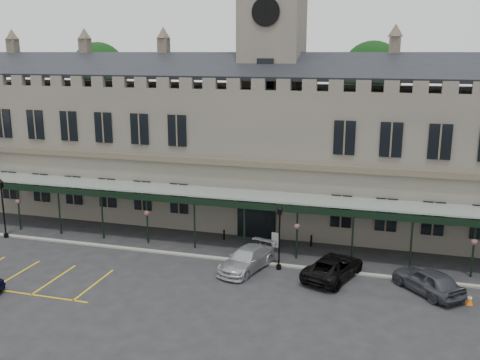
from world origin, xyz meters
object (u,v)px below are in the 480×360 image
(car_van, at_px, (333,267))
(sign_board, at_px, (276,240))
(clock_tower, at_px, (272,73))
(car_taxi, at_px, (247,259))
(lamp_post_mid, at_px, (279,231))
(station_building, at_px, (271,150))
(car_right_a, at_px, (428,280))
(lamp_post_left, at_px, (3,203))
(traffic_cone, at_px, (470,300))

(car_van, bearing_deg, sign_board, -23.62)
(clock_tower, relative_size, car_taxi, 4.67)
(sign_board, bearing_deg, car_taxi, -92.22)
(car_taxi, bearing_deg, lamp_post_mid, 34.67)
(station_building, bearing_deg, clock_tower, 90.00)
(lamp_post_mid, xyz_separation_m, car_van, (3.84, -0.42, -2.05))
(station_building, xyz_separation_m, lamp_post_mid, (3.16, -11.01, -3.65))
(clock_tower, height_order, car_van, clock_tower)
(car_right_a, bearing_deg, clock_tower, -85.82)
(lamp_post_left, xyz_separation_m, car_taxi, (20.86, -1.00, -2.19))
(traffic_cone, height_order, sign_board, sign_board)
(traffic_cone, distance_m, car_taxi, 14.47)
(clock_tower, distance_m, car_taxi, 17.11)
(car_van, height_order, car_right_a, car_right_a)
(station_building, distance_m, car_taxi, 13.07)
(clock_tower, relative_size, lamp_post_mid, 5.22)
(station_building, bearing_deg, car_right_a, -43.07)
(station_building, relative_size, lamp_post_left, 12.01)
(lamp_post_mid, xyz_separation_m, car_right_a, (9.84, -1.14, -1.98))
(sign_board, relative_size, car_taxi, 0.23)
(lamp_post_left, height_order, traffic_cone, lamp_post_left)
(traffic_cone, distance_m, sign_board, 14.76)
(traffic_cone, distance_m, car_right_a, 2.64)
(station_building, xyz_separation_m, car_taxi, (1.00, -11.72, -5.70))
(station_building, relative_size, lamp_post_mid, 12.63)
(traffic_cone, relative_size, car_van, 0.12)
(traffic_cone, xyz_separation_m, car_right_a, (-2.39, 1.00, 0.52))
(traffic_cone, xyz_separation_m, sign_board, (-13.35, 6.29, 0.27))
(clock_tower, xyz_separation_m, lamp_post_mid, (3.16, -11.10, -10.30))
(traffic_cone, bearing_deg, sign_board, 154.77)
(sign_board, height_order, car_van, car_van)
(car_right_a, bearing_deg, traffic_cone, 114.73)
(clock_tower, xyz_separation_m, car_right_a, (13.00, -12.24, -12.27))
(clock_tower, distance_m, lamp_post_left, 24.78)
(lamp_post_mid, xyz_separation_m, sign_board, (-1.12, 4.15, -2.23))
(car_taxi, bearing_deg, sign_board, 94.49)
(clock_tower, height_order, traffic_cone, clock_tower)
(traffic_cone, xyz_separation_m, car_taxi, (-14.39, 1.43, 0.45))
(car_van, bearing_deg, car_right_a, -167.77)
(car_van, bearing_deg, traffic_cone, -172.53)
(station_building, xyz_separation_m, car_van, (7.00, -11.43, -5.70))
(lamp_post_mid, relative_size, car_taxi, 0.89)
(station_building, height_order, traffic_cone, station_building)
(car_van, bearing_deg, station_building, -39.48)
(car_taxi, height_order, car_right_a, car_right_a)
(lamp_post_left, relative_size, sign_board, 4.13)
(clock_tower, distance_m, traffic_cone, 24.00)
(lamp_post_left, xyz_separation_m, sign_board, (21.90, 3.85, -2.37))
(sign_board, bearing_deg, clock_tower, 116.25)
(car_taxi, relative_size, car_van, 0.96)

